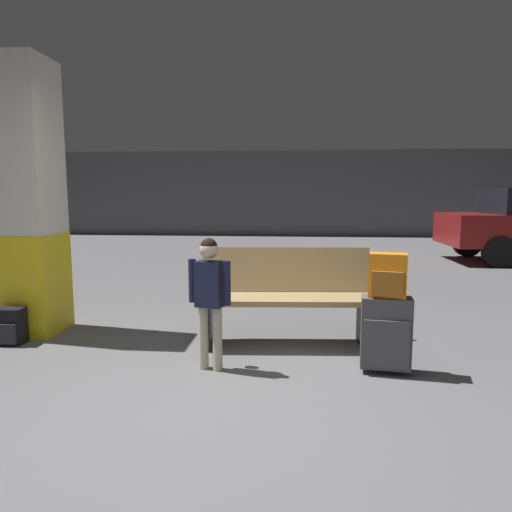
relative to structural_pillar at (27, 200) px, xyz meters
The scene contains 8 objects.
ground_plane 3.41m from the structural_pillar, 48.91° to the left, with size 18.00×18.00×0.10m, color slate.
garage_back_wall 11.39m from the structural_pillar, 79.65° to the left, with size 18.00×0.12×2.80m, color #565658.
structural_pillar is the anchor object (origin of this frame).
bench 2.72m from the structural_pillar, ahead, with size 1.63×0.63×0.89m.
suitcase 3.61m from the structural_pillar, 13.72° to the right, with size 0.40×0.27×0.60m.
backpack_bright 3.51m from the structural_pillar, 13.73° to the right, with size 0.31×0.24×0.34m.
child 2.27m from the structural_pillar, 23.79° to the right, with size 0.35×0.24×1.05m.
backpack_dark_floor 1.24m from the structural_pillar, 91.04° to the right, with size 0.29×0.20×0.34m.
Camera 1 is at (0.62, -2.78, 1.39)m, focal length 32.94 mm.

